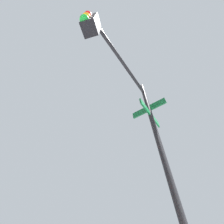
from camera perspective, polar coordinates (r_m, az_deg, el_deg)
name	(u,v)px	position (r m, az deg, el deg)	size (l,w,h in m)	color
traffic_signal_near	(129,90)	(2.96, 7.16, 8.93)	(1.52, 3.02, 5.64)	black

